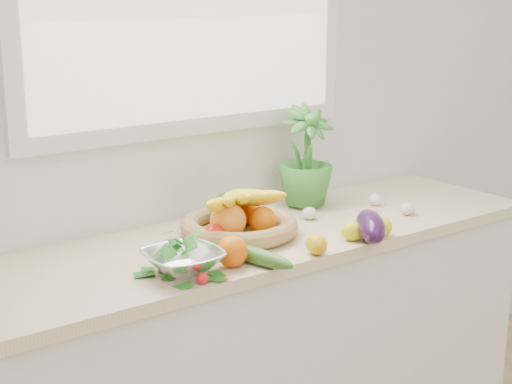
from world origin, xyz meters
TOP-DOWN VIEW (x-y plane):
  - back_wall at (0.00, 2.25)m, footprint 4.50×0.02m
  - counter_cabinet at (0.00, 1.95)m, footprint 2.20×0.58m
  - countertop at (0.00, 1.95)m, footprint 2.24×0.62m
  - orange_loose at (-0.18, 1.74)m, footprint 0.11×0.11m
  - lemon_a at (0.09, 1.67)m, footprint 0.08×0.09m
  - lemon_b at (0.39, 1.68)m, footprint 0.08×0.09m
  - lemon_c at (0.27, 1.70)m, footprint 0.10×0.10m
  - apple at (-0.13, 1.91)m, footprint 0.09×0.09m
  - ginger at (0.45, 1.80)m, footprint 0.11×0.09m
  - garlic_a at (0.63, 1.96)m, footprint 0.06×0.06m
  - garlic_b at (0.31, 1.97)m, footprint 0.07×0.07m
  - garlic_c at (0.64, 1.80)m, footprint 0.07×0.07m
  - eggplant at (0.32, 1.67)m, footprint 0.21×0.25m
  - cucumber at (-0.11, 1.71)m, footprint 0.11×0.28m
  - radish at (-0.33, 1.67)m, footprint 0.04×0.04m
  - potted_herb at (0.41, 2.11)m, footprint 0.21×0.21m
  - fruit_basket at (0.00, 1.96)m, footprint 0.49×0.49m
  - colander_with_spinach at (-0.33, 1.76)m, footprint 0.23×0.23m

SIDE VIEW (x-z plane):
  - counter_cabinet at x=0.00m, z-range 0.00..0.86m
  - countertop at x=0.00m, z-range 0.86..0.90m
  - ginger at x=0.45m, z-range 0.90..0.93m
  - radish at x=-0.33m, z-range 0.90..0.93m
  - garlic_a at x=0.63m, z-range 0.90..0.94m
  - garlic_b at x=0.31m, z-range 0.90..0.94m
  - garlic_c at x=0.64m, z-range 0.90..0.95m
  - cucumber at x=-0.11m, z-range 0.90..0.95m
  - lemon_c at x=0.27m, z-range 0.90..0.96m
  - lemon_a at x=0.09m, z-range 0.90..0.96m
  - lemon_b at x=0.39m, z-range 0.90..0.96m
  - apple at x=-0.13m, z-range 0.90..0.98m
  - orange_loose at x=-0.18m, z-range 0.90..0.99m
  - eggplant at x=0.32m, z-range 0.90..0.99m
  - fruit_basket at x=0.00m, z-range 0.86..1.05m
  - colander_with_spinach at x=-0.33m, z-range 0.90..1.02m
  - potted_herb at x=0.41m, z-range 0.91..1.28m
  - back_wall at x=0.00m, z-range 0.00..2.70m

